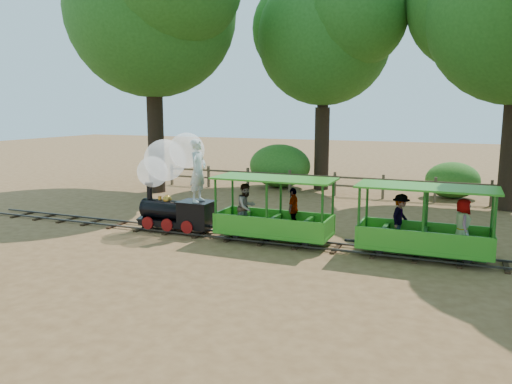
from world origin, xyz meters
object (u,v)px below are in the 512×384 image
at_px(carriage_front, 270,215).
at_px(fence, 359,183).
at_px(locomotive, 172,175).
at_px(carriage_rear, 425,228).

relative_size(carriage_front, fence, 0.18).
distance_m(carriage_front, fence, 8.07).
height_order(locomotive, carriage_rear, locomotive).
relative_size(locomotive, carriage_rear, 0.92).
height_order(carriage_rear, fence, carriage_rear).
xyz_separation_m(locomotive, carriage_rear, (7.14, -0.01, -0.94)).
distance_m(locomotive, fence, 8.95).
xyz_separation_m(carriage_front, fence, (0.86, 8.03, -0.20)).
bearing_deg(carriage_rear, fence, 111.66).
distance_m(locomotive, carriage_front, 3.26).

